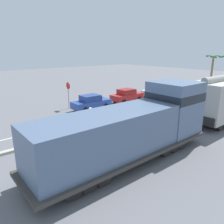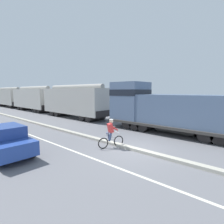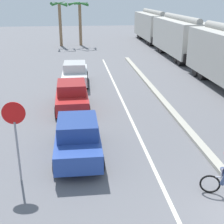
{
  "view_description": "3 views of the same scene",
  "coord_description": "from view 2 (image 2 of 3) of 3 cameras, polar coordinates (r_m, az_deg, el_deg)",
  "views": [
    {
      "loc": [
        13.69,
        -8.16,
        6.19
      ],
      "look_at": [
        0.22,
        2.89,
        1.22
      ],
      "focal_mm": 35.0,
      "sensor_mm": 36.0,
      "label": 1
    },
    {
      "loc": [
        -8.08,
        -5.59,
        3.38
      ],
      "look_at": [
        2.44,
        3.75,
        1.69
      ],
      "focal_mm": 28.0,
      "sensor_mm": 36.0,
      "label": 2
    },
    {
      "loc": [
        -5.14,
        -6.76,
        6.07
      ],
      "look_at": [
        -3.57,
        6.47,
        1.04
      ],
      "focal_mm": 50.0,
      "sensor_mm": 36.0,
      "label": 3
    }
  ],
  "objects": [
    {
      "name": "hopper_car_middle",
      "position": [
        32.75,
        -24.14,
        3.97
      ],
      "size": [
        2.9,
        10.6,
        4.18
      ],
      "color": "#B5B2AA",
      "rests_on": "ground"
    },
    {
      "name": "median_curb",
      "position": [
        14.51,
        -13.24,
        -6.48
      ],
      "size": [
        0.36,
        36.0,
        0.16
      ],
      "primitive_type": "cube",
      "color": "#B2AD9E",
      "rests_on": "ground"
    },
    {
      "name": "lane_stripe",
      "position": [
        13.34,
        -21.77,
        -8.3
      ],
      "size": [
        0.14,
        36.0,
        0.01
      ],
      "primitive_type": "cube",
      "color": "silver",
      "rests_on": "ground"
    },
    {
      "name": "locomotive",
      "position": [
        14.85,
        17.25,
        0.42
      ],
      "size": [
        3.1,
        11.61,
        4.2
      ],
      "color": "slate",
      "rests_on": "ground"
    },
    {
      "name": "parked_car_blue",
      "position": [
        10.76,
        -31.56,
        -7.96
      ],
      "size": [
        1.85,
        4.21,
        1.62
      ],
      "color": "#28479E",
      "rests_on": "ground"
    },
    {
      "name": "hopper_car_lead",
      "position": [
        22.69,
        -11.94,
        3.4
      ],
      "size": [
        2.9,
        10.6,
        4.18
      ],
      "color": "#B0ADA6",
      "rests_on": "ground"
    },
    {
      "name": "hopper_car_trailing",
      "position": [
        43.57,
        -30.47,
        4.19
      ],
      "size": [
        2.9,
        10.6,
        4.18
      ],
      "color": "#ADAAA3",
      "rests_on": "ground"
    },
    {
      "name": "cyclist",
      "position": [
        10.51,
        -0.4,
        -7.26
      ],
      "size": [
        1.63,
        0.7,
        1.71
      ],
      "color": "black",
      "rests_on": "ground"
    },
    {
      "name": "ground_plane",
      "position": [
        10.39,
        6.7,
        -12.17
      ],
      "size": [
        120.0,
        120.0,
        0.0
      ],
      "primitive_type": "plane",
      "color": "slate"
    }
  ]
}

